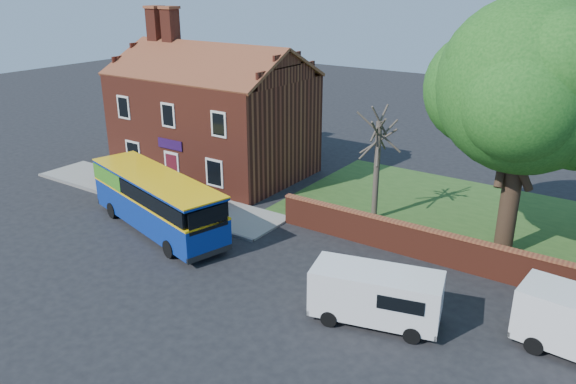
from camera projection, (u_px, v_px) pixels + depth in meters
The scene contains 10 objects.
ground at pixel (166, 263), 25.91m from camera, with size 120.00×120.00×0.00m, color black.
pavement at pixel (153, 194), 34.02m from camera, with size 18.00×3.50×0.12m, color gray.
kerb at pixel (131, 203), 32.66m from camera, with size 18.00×0.15×0.14m, color slate.
grass_strip at pixel (527, 231), 29.10m from camera, with size 26.00×12.00×0.04m, color #426B28.
shop_building at pixel (213, 122), 37.29m from camera, with size 12.30×8.13×10.50m.
boundary_wall at pixel (497, 263), 24.18m from camera, with size 22.00×0.38×1.60m.
bus at pixel (154, 198), 28.94m from camera, with size 10.05×4.91×2.97m.
van_near at pixel (376, 294), 21.05m from camera, with size 5.16×3.06×2.12m.
large_tree at pixel (530, 91), 24.15m from camera, with size 9.71×7.68×11.84m.
bare_tree at pixel (377, 165), 29.62m from camera, with size 2.23×2.66×5.94m.
Camera 1 is at (17.67, -15.88, 12.23)m, focal length 35.00 mm.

